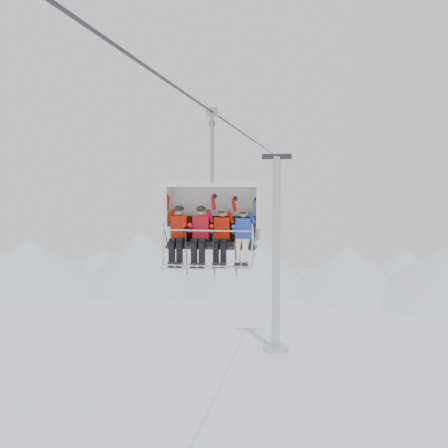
% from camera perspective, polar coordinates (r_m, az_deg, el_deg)
% --- Properties ---
extents(ridgeline, '(72.00, 21.00, 7.00)m').
position_cam_1_polar(ridgeline, '(58.91, 5.13, -4.33)').
color(ridgeline, silver).
rests_on(ridgeline, ground).
extents(lift_tower_right, '(2.00, 1.80, 13.48)m').
position_cam_1_polar(lift_tower_right, '(38.58, 5.32, -4.39)').
color(lift_tower_right, '#B5B8BD').
rests_on(lift_tower_right, ground).
extents(haul_cable, '(0.06, 50.00, 0.06)m').
position_cam_1_polar(haul_cable, '(16.38, 0.00, 10.50)').
color(haul_cable, '#2E2E33').
rests_on(haul_cable, lift_tower_left).
extents(chairlift_carrier, '(2.45, 1.17, 3.98)m').
position_cam_1_polar(chairlift_carrier, '(14.57, -1.12, 1.02)').
color(chairlift_carrier, black).
rests_on(chairlift_carrier, haul_cable).
extents(skier_far_left, '(0.42, 1.69, 1.66)m').
position_cam_1_polar(skier_far_left, '(14.49, -4.63, -0.87)').
color(skier_far_left, '#B51A08').
rests_on(skier_far_left, chairlift_carrier).
extents(skier_center_left, '(0.42, 1.69, 1.66)m').
position_cam_1_polar(skier_center_left, '(14.36, -2.40, -0.91)').
color(skier_center_left, '#B31220').
rests_on(skier_center_left, chairlift_carrier).
extents(skier_center_right, '(0.40, 1.69, 1.59)m').
position_cam_1_polar(skier_center_right, '(14.26, -0.23, -1.03)').
color(skier_center_right, '#BB1906').
rests_on(skier_center_right, chairlift_carrier).
extents(skier_far_right, '(0.39, 1.69, 1.57)m').
position_cam_1_polar(skier_far_right, '(14.18, 1.95, -1.08)').
color(skier_far_right, '#2A44B0').
rests_on(skier_far_right, chairlift_carrier).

